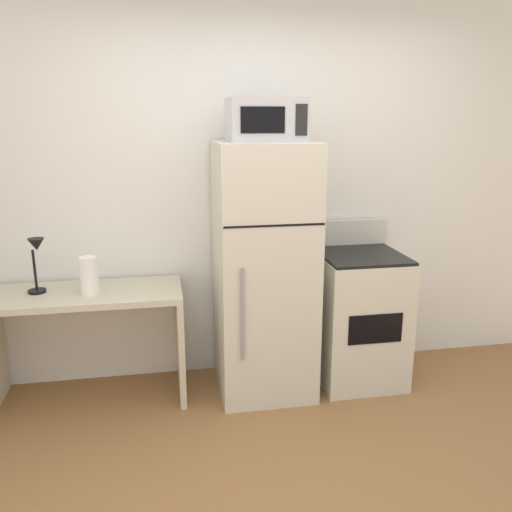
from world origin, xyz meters
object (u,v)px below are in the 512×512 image
Objects in this scene: desk at (86,324)px; oven_range at (358,316)px; desk_lamp at (36,256)px; refrigerator at (264,271)px; paper_towel_roll at (89,276)px; microwave at (266,120)px.

oven_range is at bearing -1.03° from desk.
desk_lamp is at bearing 176.02° from desk.
desk is 0.74× the size of refrigerator.
paper_towel_roll is 1.45m from microwave.
desk is at bearing 176.51° from microwave.
paper_towel_roll is at bearing 179.49° from microwave.
desk is 1.73m from microwave.
oven_range is (0.68, 0.02, -0.37)m from refrigerator.
microwave reaches higher than desk_lamp.
microwave is (1.42, -0.09, 0.82)m from desk_lamp.
desk is 0.53m from desk_lamp.
microwave is (1.11, -0.01, 0.94)m from paper_towel_roll.
desk_lamp reaches higher than oven_range.
refrigerator is (1.16, -0.05, 0.31)m from desk.
desk_lamp is at bearing 176.42° from microwave.
desk is 1.20m from refrigerator.
paper_towel_roll is 0.52× the size of microwave.
microwave is 1.50m from oven_range.
paper_towel_roll is at bearing -14.19° from desk_lamp.
microwave is at bearing -0.51° from paper_towel_roll.
refrigerator is (1.42, -0.07, -0.15)m from desk_lamp.
desk is at bearing 178.97° from oven_range.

